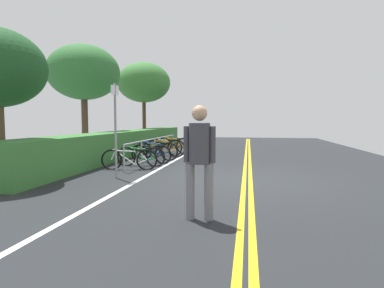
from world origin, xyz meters
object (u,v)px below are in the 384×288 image
Objects in this scene: bicycle_5 at (165,147)px; tree_far_right at (144,83)px; bicycle_2 at (151,154)px; sign_post_near at (115,122)px; bicycle_1 at (141,156)px; bike_rack at (155,144)px; bicycle_0 at (129,159)px; tree_mid at (84,73)px; bicycle_4 at (164,148)px; bicycle_6 at (174,145)px; bicycle_3 at (156,151)px; pedestrian at (199,154)px.

tree_far_right reaches higher than bicycle_5.
bicycle_2 is 0.65× the size of sign_post_near.
bicycle_1 is at bearing 175.17° from bicycle_2.
bike_rack reaches higher than bicycle_5.
bicycle_0 is 0.35× the size of tree_mid.
bicycle_1 is 0.34× the size of tree_mid.
bicycle_4 reaches higher than bicycle_6.
pedestrian is at bearing -158.26° from bicycle_3.
bicycle_0 is 0.78m from bicycle_1.
pedestrian is at bearing -157.83° from bike_rack.
bicycle_6 is 0.35× the size of tree_mid.
bicycle_4 is at bearing -153.77° from tree_far_right.
bicycle_1 is at bearing -178.52° from bike_rack.
tree_mid is 1.00× the size of tree_far_right.
bicycle_1 is 0.99× the size of bicycle_4.
tree_far_right reaches higher than bicycle_3.
pedestrian is (-9.47, -2.68, 0.65)m from bicycle_6.
bicycle_1 is 2.59m from bicycle_4.
bike_rack is at bearing 74.86° from bicycle_3.
bicycle_0 is 0.35× the size of tree_far_right.
tree_far_right reaches higher than bike_rack.
pedestrian is 0.71× the size of sign_post_near.
bicycle_6 is at bearing -144.88° from tree_far_right.
bicycle_3 is at bearing 178.11° from bicycle_6.
bike_rack reaches higher than bicycle_0.
bicycle_2 is (1.64, -0.17, 0.01)m from bicycle_0.
bicycle_5 is 9.20m from pedestrian.
bike_rack is at bearing -157.96° from tree_far_right.
bicycle_4 reaches higher than bicycle_3.
bike_rack is 1.79m from bicycle_5.
bicycle_5 is at bearing -88.74° from tree_mid.
bicycle_4 is (3.36, -0.19, 0.04)m from bicycle_0.
tree_far_right is at bearing 20.50° from bicycle_2.
bicycle_5 is 0.34× the size of tree_far_right.
bicycle_4 is (2.59, -0.09, 0.04)m from bicycle_1.
bicycle_4 reaches higher than bicycle_5.
bicycle_2 is at bearing -176.51° from bicycle_3.
bicycle_1 is at bearing -161.97° from tree_far_right.
bicycle_6 reaches higher than bicycle_5.
bicycle_3 is 1.03× the size of bicycle_6.
tree_far_right reaches higher than bicycle_4.
pedestrian reaches higher than bicycle_5.
bike_rack is 7.66m from tree_far_right.
tree_far_right reaches higher than sign_post_near.
bicycle_0 is at bearing 8.23° from sign_post_near.
bike_rack is 3.64× the size of bicycle_4.
sign_post_near reaches higher than bicycle_0.
bicycle_5 is (2.62, 0.19, 0.03)m from bicycle_2.
sign_post_near is (-1.45, -0.21, 1.16)m from bicycle_0.
sign_post_near is (-4.82, -0.02, 1.11)m from bicycle_4.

